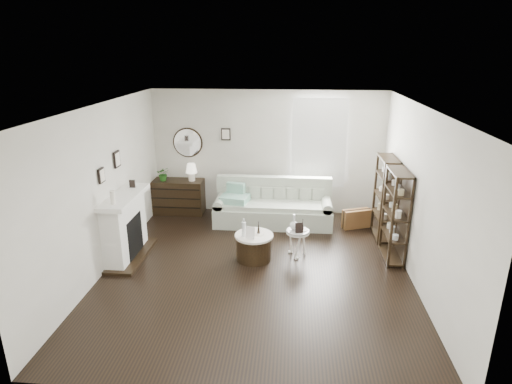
# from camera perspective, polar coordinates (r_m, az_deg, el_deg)

# --- Properties ---
(room) EXTENTS (5.50, 5.50, 5.50)m
(room) POSITION_cam_1_polar(r_m,az_deg,el_deg) (9.22, 6.09, 6.53)
(room) COLOR black
(room) RESTS_ON ground
(fireplace) EXTENTS (0.50, 1.40, 1.84)m
(fireplace) POSITION_cam_1_polar(r_m,az_deg,el_deg) (7.81, -17.00, -4.66)
(fireplace) COLOR white
(fireplace) RESTS_ON ground
(shelf_unit_far) EXTENTS (0.30, 0.80, 1.60)m
(shelf_unit_far) POSITION_cam_1_polar(r_m,az_deg,el_deg) (8.52, 16.82, -0.78)
(shelf_unit_far) COLOR black
(shelf_unit_far) RESTS_ON ground
(shelf_unit_near) EXTENTS (0.30, 0.80, 1.60)m
(shelf_unit_near) POSITION_cam_1_polar(r_m,az_deg,el_deg) (7.69, 18.09, -3.01)
(shelf_unit_near) COLOR black
(shelf_unit_near) RESTS_ON ground
(sofa) EXTENTS (2.43, 0.84, 0.94)m
(sofa) POSITION_cam_1_polar(r_m,az_deg,el_deg) (9.00, 2.30, -2.24)
(sofa) COLOR #A9B4A0
(sofa) RESTS_ON ground
(quilt) EXTENTS (0.63, 0.55, 0.14)m
(quilt) POSITION_cam_1_polar(r_m,az_deg,el_deg) (8.87, -2.85, -0.89)
(quilt) COLOR #258A67
(quilt) RESTS_ON sofa
(suitcase) EXTENTS (0.61, 0.39, 0.39)m
(suitcase) POSITION_cam_1_polar(r_m,az_deg,el_deg) (9.03, 13.23, -3.47)
(suitcase) COLOR brown
(suitcase) RESTS_ON ground
(dresser) EXTENTS (1.14, 0.49, 0.76)m
(dresser) POSITION_cam_1_polar(r_m,az_deg,el_deg) (9.67, -10.34, -0.60)
(dresser) COLOR black
(dresser) RESTS_ON ground
(table_lamp) EXTENTS (0.30, 0.30, 0.38)m
(table_lamp) POSITION_cam_1_polar(r_m,az_deg,el_deg) (9.42, -8.59, 2.62)
(table_lamp) COLOR beige
(table_lamp) RESTS_ON dresser
(potted_plant) EXTENTS (0.33, 0.30, 0.31)m
(potted_plant) POSITION_cam_1_polar(r_m,az_deg,el_deg) (9.54, -12.25, 2.38)
(potted_plant) COLOR #245E1B
(potted_plant) RESTS_ON dresser
(drum_table) EXTENTS (0.67, 0.67, 0.46)m
(drum_table) POSITION_cam_1_polar(r_m,az_deg,el_deg) (7.51, -0.26, -7.30)
(drum_table) COLOR black
(drum_table) RESTS_ON ground
(pedestal_table) EXTENTS (0.41, 0.41, 0.49)m
(pedestal_table) POSITION_cam_1_polar(r_m,az_deg,el_deg) (7.57, 5.60, -5.38)
(pedestal_table) COLOR silver
(pedestal_table) RESTS_ON ground
(eiffel_drum) EXTENTS (0.14, 0.14, 0.21)m
(eiffel_drum) POSITION_cam_1_polar(r_m,az_deg,el_deg) (7.40, 0.34, -4.85)
(eiffel_drum) COLOR black
(eiffel_drum) RESTS_ON drum_table
(bottle_drum) EXTENTS (0.07, 0.07, 0.32)m
(bottle_drum) POSITION_cam_1_polar(r_m,az_deg,el_deg) (7.29, -1.63, -4.75)
(bottle_drum) COLOR silver
(bottle_drum) RESTS_ON drum_table
(card_frame_drum) EXTENTS (0.17, 0.09, 0.21)m
(card_frame_drum) POSITION_cam_1_polar(r_m,az_deg,el_deg) (7.22, -0.76, -5.48)
(card_frame_drum) COLOR white
(card_frame_drum) RESTS_ON drum_table
(eiffel_ped) EXTENTS (0.12, 0.12, 0.18)m
(eiffel_ped) POSITION_cam_1_polar(r_m,az_deg,el_deg) (7.54, 6.24, -4.39)
(eiffel_ped) COLOR black
(eiffel_ped) RESTS_ON pedestal_table
(flask_ped) EXTENTS (0.15, 0.15, 0.29)m
(flask_ped) POSITION_cam_1_polar(r_m,az_deg,el_deg) (7.51, 5.10, -4.02)
(flask_ped) COLOR silver
(flask_ped) RESTS_ON pedestal_table
(card_frame_ped) EXTENTS (0.14, 0.08, 0.18)m
(card_frame_ped) POSITION_cam_1_polar(r_m,az_deg,el_deg) (7.42, 5.77, -4.78)
(card_frame_ped) COLOR black
(card_frame_ped) RESTS_ON pedestal_table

